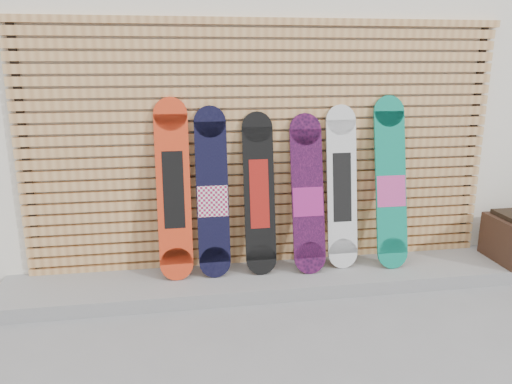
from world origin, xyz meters
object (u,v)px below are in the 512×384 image
(snowboard_2, at_px, (259,194))
(snowboard_5, at_px, (391,184))
(snowboard_0, at_px, (174,190))
(snowboard_1, at_px, (212,194))
(snowboard_4, at_px, (342,187))
(snowboard_3, at_px, (308,195))

(snowboard_2, bearing_deg, snowboard_5, -1.56)
(snowboard_2, bearing_deg, snowboard_0, 179.70)
(snowboard_1, height_order, snowboard_4, snowboard_1)
(snowboard_1, xyz_separation_m, snowboard_4, (1.16, 0.01, 0.01))
(snowboard_4, bearing_deg, snowboard_3, -173.05)
(snowboard_0, height_order, snowboard_5, snowboard_0)
(snowboard_2, height_order, snowboard_5, snowboard_5)
(snowboard_0, height_order, snowboard_3, snowboard_0)
(snowboard_2, height_order, snowboard_4, snowboard_4)
(snowboard_0, relative_size, snowboard_4, 1.06)
(snowboard_1, height_order, snowboard_5, snowboard_5)
(snowboard_0, distance_m, snowboard_1, 0.33)
(snowboard_3, relative_size, snowboard_5, 0.91)
(snowboard_1, bearing_deg, snowboard_2, -0.30)
(snowboard_1, xyz_separation_m, snowboard_2, (0.41, -0.00, -0.02))
(snowboard_1, xyz_separation_m, snowboard_3, (0.84, -0.03, -0.04))
(snowboard_3, bearing_deg, snowboard_0, 178.44)
(snowboard_1, bearing_deg, snowboard_4, 0.47)
(snowboard_4, bearing_deg, snowboard_0, -179.70)
(snowboard_0, xyz_separation_m, snowboard_1, (0.33, -0.00, -0.05))
(snowboard_1, relative_size, snowboard_2, 1.04)
(snowboard_0, distance_m, snowboard_3, 1.17)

